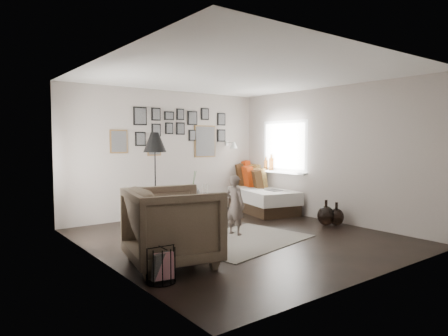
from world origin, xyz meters
TOP-DOWN VIEW (x-y plane):
  - ground at (0.00, 0.00)m, footprint 4.80×4.80m
  - wall_back at (0.00, 2.40)m, footprint 4.50×0.00m
  - wall_front at (0.00, -2.40)m, footprint 4.50×0.00m
  - wall_left at (-2.25, 0.00)m, footprint 0.00×4.80m
  - wall_right at (2.25, 0.00)m, footprint 0.00×4.80m
  - ceiling at (0.00, 0.00)m, footprint 4.80×4.80m
  - door_left at (-2.23, 1.20)m, footprint 0.00×2.14m
  - window_right at (2.18, 1.34)m, footprint 0.15×1.32m
  - gallery_wall at (0.29, 2.38)m, footprint 2.74×0.03m
  - wall_sconce at (1.55, 2.13)m, footprint 0.18×0.36m
  - rug at (-0.09, -0.17)m, footprint 2.29×1.81m
  - pedestal_table at (-0.27, 0.79)m, footprint 0.70×0.70m
  - vase at (-0.35, 0.81)m, footprint 0.20×0.20m
  - candles at (-0.16, 0.79)m, footprint 0.12×0.12m
  - daybed at (1.93, 1.82)m, footprint 1.42×2.36m
  - magazine_on_daybed at (1.88, 1.16)m, footprint 0.26×0.35m
  - armchair at (-1.58, -0.58)m, footprint 1.27×1.25m
  - armchair_cushion at (-1.55, -0.53)m, footprint 0.54×0.55m
  - floor_lamp at (-0.83, 1.33)m, footprint 0.40×0.40m
  - magazine_basket at (-2.00, -1.04)m, footprint 0.34×0.34m
  - demijohn_large at (1.85, -0.25)m, footprint 0.32×0.32m
  - demijohn_small at (2.00, -0.37)m, footprint 0.28×0.28m
  - child at (0.04, 0.19)m, footprint 0.31×0.41m

SIDE VIEW (x-z plane):
  - ground at x=0.00m, z-range 0.00..0.00m
  - rug at x=-0.09m, z-range 0.00..0.01m
  - demijohn_small at x=2.00m, z-range -0.05..0.38m
  - demijohn_large at x=1.85m, z-range -0.05..0.42m
  - magazine_basket at x=-2.00m, z-range 0.00..0.40m
  - pedestal_table at x=-0.27m, z-range -0.02..0.53m
  - daybed at x=1.93m, z-range -0.19..0.90m
  - armchair_cushion at x=-1.55m, z-range 0.38..0.58m
  - armchair at x=-1.58m, z-range 0.00..0.99m
  - child at x=0.04m, z-range 0.00..1.00m
  - magazine_on_daybed at x=1.88m, z-range 0.50..0.52m
  - candles at x=-0.16m, z-range 0.55..0.81m
  - vase at x=-0.35m, z-range 0.45..0.95m
  - window_right at x=2.18m, z-range 0.28..1.58m
  - door_left at x=-2.23m, z-range -0.02..2.12m
  - wall_back at x=0.00m, z-range -0.95..3.55m
  - wall_front at x=0.00m, z-range -0.95..3.55m
  - wall_left at x=-2.25m, z-range -1.10..3.70m
  - wall_right at x=2.25m, z-range -1.10..3.70m
  - wall_sconce at x=1.55m, z-range 1.38..1.54m
  - floor_lamp at x=-0.83m, z-range 0.62..2.33m
  - gallery_wall at x=0.29m, z-range 1.20..2.28m
  - ceiling at x=0.00m, z-range 2.60..2.60m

